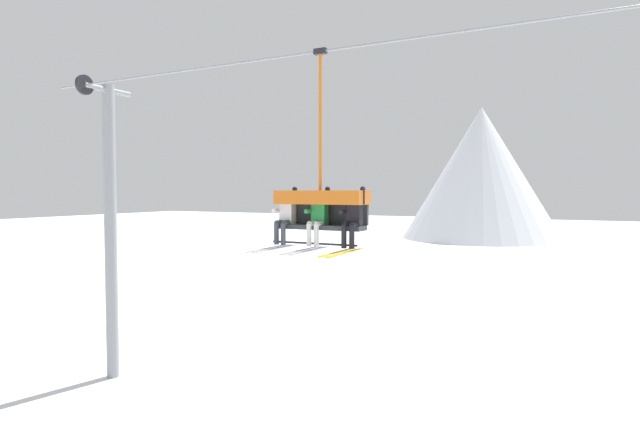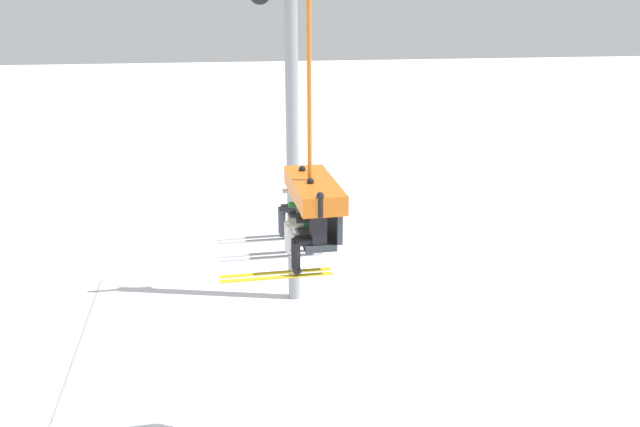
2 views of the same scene
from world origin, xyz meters
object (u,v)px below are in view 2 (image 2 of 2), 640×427
at_px(lift_tower_near, 292,146).
at_px(skier_black, 310,231).
at_px(chairlift_chair, 314,195).
at_px(skier_green, 301,214).
at_px(skier_white, 294,200).

relative_size(lift_tower_near, skier_black, 5.25).
bearing_deg(chairlift_chair, skier_green, -89.11).
bearing_deg(lift_tower_near, chairlift_chair, -5.44).
distance_m(lift_tower_near, skier_black, 8.35).
relative_size(lift_tower_near, chairlift_chair, 2.12).
bearing_deg(skier_black, skier_white, 180.00).
xyz_separation_m(chairlift_chair, skier_white, (-0.81, -0.21, -0.32)).
xyz_separation_m(lift_tower_near, skier_green, (7.47, -0.92, 0.46)).
relative_size(skier_white, skier_green, 1.00).
height_order(lift_tower_near, skier_black, lift_tower_near).
bearing_deg(skier_black, chairlift_chair, 165.39).
height_order(chairlift_chair, skier_black, chairlift_chair).
height_order(skier_green, skier_black, same).
distance_m(lift_tower_near, skier_green, 7.54).
bearing_deg(skier_black, skier_green, 180.00).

